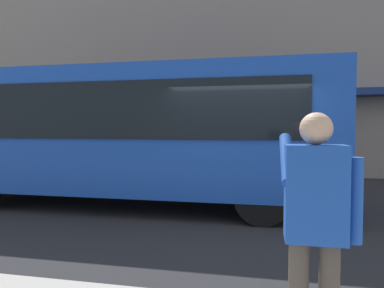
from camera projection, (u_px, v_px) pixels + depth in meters
ground_plane at (239, 218)px, 6.73m from camera, size 60.00×60.00×0.00m
building_facade_far at (253, 18)px, 13.12m from camera, size 28.00×1.55×12.00m
red_bus at (127, 131)px, 7.82m from camera, size 9.05×2.54×3.08m
pedestrian_photographer at (315, 216)px, 2.36m from camera, size 0.53×0.52×1.70m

